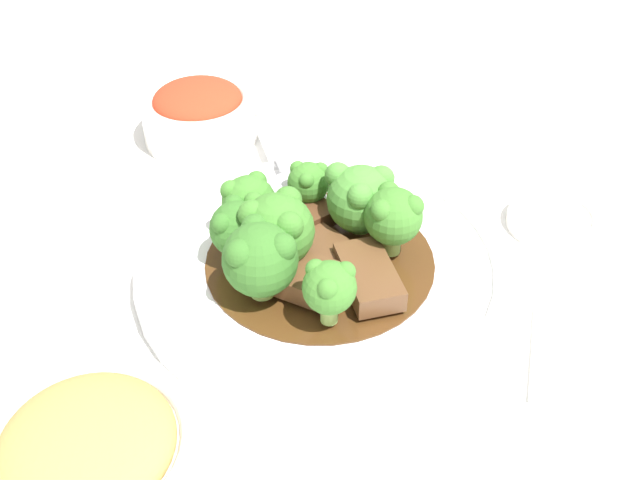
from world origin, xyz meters
TOP-DOWN VIEW (x-y plane):
  - ground_plane at (0.00, 0.00)m, footprint 4.00×4.00m
  - main_plate at (0.00, 0.00)m, footprint 0.27×0.27m
  - beef_strip_0 at (0.00, -0.03)m, footprint 0.06×0.05m
  - beef_strip_1 at (0.00, 0.01)m, footprint 0.07×0.06m
  - beef_strip_2 at (-0.03, 0.03)m, footprint 0.06×0.06m
  - beef_strip_3 at (0.04, -0.02)m, footprint 0.06×0.07m
  - broccoli_floret_0 at (-0.03, -0.05)m, footprint 0.05×0.05m
  - broccoli_floret_1 at (0.02, -0.06)m, footprint 0.04×0.04m
  - broccoli_floret_2 at (-0.06, 0.01)m, footprint 0.04×0.04m
  - broccoli_floret_3 at (0.05, 0.02)m, footprint 0.04×0.04m
  - broccoli_floret_4 at (-0.03, 0.05)m, footprint 0.03×0.03m
  - broccoli_floret_5 at (-0.03, -0.02)m, footprint 0.05×0.05m
  - broccoli_floret_6 at (-0.06, -0.02)m, footprint 0.04×0.04m
  - broccoli_floret_7 at (0.02, 0.04)m, footprint 0.05×0.05m
  - serving_spoon at (-0.04, 0.07)m, footprint 0.14×0.19m
  - side_bowl_kimchi at (-0.16, 0.15)m, footprint 0.10×0.10m
  - side_bowl_appetizer at (-0.06, -0.21)m, footprint 0.12×0.12m
  - sauce_dish at (0.16, 0.11)m, footprint 0.07×0.07m
  - paper_napkin at (0.21, -0.03)m, footprint 0.12×0.09m

SIDE VIEW (x-z plane):
  - ground_plane at x=0.00m, z-range 0.00..0.00m
  - paper_napkin at x=0.21m, z-range 0.00..0.01m
  - sauce_dish at x=0.16m, z-range 0.00..0.01m
  - main_plate at x=0.00m, z-range 0.00..0.02m
  - beef_strip_1 at x=0.00m, z-range 0.02..0.03m
  - serving_spoon at x=-0.04m, z-range 0.02..0.03m
  - beef_strip_2 at x=-0.03m, z-range 0.02..0.03m
  - beef_strip_0 at x=0.00m, z-range 0.02..0.03m
  - side_bowl_kimchi at x=-0.16m, z-range 0.00..0.05m
  - beef_strip_3 at x=0.04m, z-range 0.02..0.03m
  - side_bowl_appetizer at x=-0.06m, z-range 0.00..0.06m
  - broccoli_floret_4 at x=-0.03m, z-range 0.02..0.06m
  - broccoli_floret_6 at x=-0.06m, z-range 0.02..0.07m
  - broccoli_floret_2 at x=-0.06m, z-range 0.02..0.07m
  - broccoli_floret_7 at x=0.02m, z-range 0.02..0.07m
  - broccoli_floret_1 at x=0.02m, z-range 0.03..0.07m
  - broccoli_floret_0 at x=-0.03m, z-range 0.02..0.08m
  - broccoli_floret_5 at x=-0.03m, z-range 0.02..0.08m
  - broccoli_floret_3 at x=0.05m, z-range 0.03..0.08m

